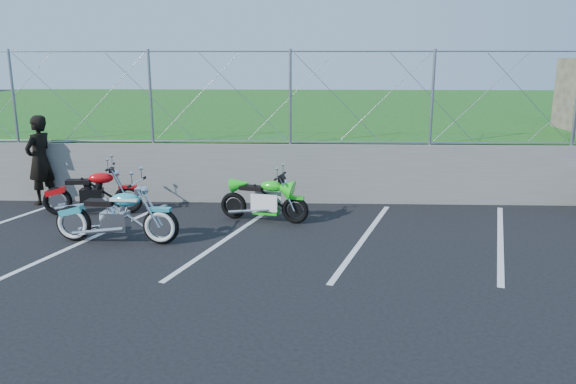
{
  "coord_description": "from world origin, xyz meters",
  "views": [
    {
      "loc": [
        1.38,
        -8.55,
        3.16
      ],
      "look_at": [
        1.03,
        1.3,
        0.76
      ],
      "focal_mm": 35.0,
      "sensor_mm": 36.0,
      "label": 1
    }
  ],
  "objects_px": {
    "sportbike_green": "(265,201)",
    "cruiser_turquoise": "(118,218)",
    "naked_orange": "(94,194)",
    "person_standing": "(40,160)"
  },
  "relations": [
    {
      "from": "cruiser_turquoise",
      "to": "naked_orange",
      "type": "height_order",
      "value": "cruiser_turquoise"
    },
    {
      "from": "sportbike_green",
      "to": "naked_orange",
      "type": "bearing_deg",
      "value": -172.17
    },
    {
      "from": "cruiser_turquoise",
      "to": "sportbike_green",
      "type": "relative_size",
      "value": 1.25
    },
    {
      "from": "naked_orange",
      "to": "person_standing",
      "type": "bearing_deg",
      "value": 142.94
    },
    {
      "from": "naked_orange",
      "to": "sportbike_green",
      "type": "bearing_deg",
      "value": -13.47
    },
    {
      "from": "cruiser_turquoise",
      "to": "naked_orange",
      "type": "bearing_deg",
      "value": 126.27
    },
    {
      "from": "sportbike_green",
      "to": "cruiser_turquoise",
      "type": "bearing_deg",
      "value": -136.47
    },
    {
      "from": "cruiser_turquoise",
      "to": "sportbike_green",
      "type": "height_order",
      "value": "cruiser_turquoise"
    },
    {
      "from": "cruiser_turquoise",
      "to": "sportbike_green",
      "type": "distance_m",
      "value": 2.81
    },
    {
      "from": "naked_orange",
      "to": "sportbike_green",
      "type": "distance_m",
      "value": 3.54
    }
  ]
}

